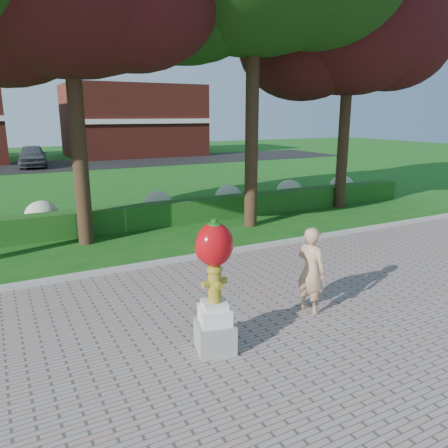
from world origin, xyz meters
name	(u,v)px	position (x,y,z in m)	size (l,w,h in m)	color
ground	(245,303)	(0.00, 0.00, 0.00)	(100.00, 100.00, 0.00)	#165415
walkway	(404,418)	(0.00, -4.00, 0.02)	(40.00, 14.00, 0.04)	gray
curb	(187,259)	(0.00, 3.00, 0.07)	(40.00, 0.18, 0.15)	#ADADA5
lawn_hedge	(140,216)	(0.00, 7.00, 0.40)	(24.00, 0.70, 0.80)	#1C4814
hydrangea_row	(147,205)	(0.57, 8.00, 0.55)	(20.10, 1.10, 0.99)	#A4AF86
street	(55,166)	(0.00, 28.00, 0.01)	(50.00, 8.00, 0.02)	black
building_right	(133,121)	(8.00, 34.00, 3.20)	(12.00, 8.00, 6.40)	maroon
tree_far_right	(347,29)	(8.40, 6.58, 6.97)	(7.88, 6.72, 10.21)	black
hydrant_sculpture	(215,283)	(-1.39, -1.39, 1.21)	(0.72, 0.72, 2.20)	gray
woman	(311,270)	(0.89, -0.97, 0.89)	(0.62, 0.41, 1.70)	tan
parked_car	(32,156)	(-1.53, 27.97, 0.82)	(1.90, 4.71, 1.61)	#45474E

